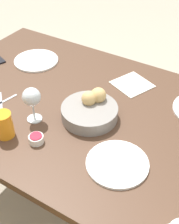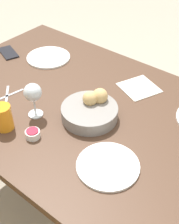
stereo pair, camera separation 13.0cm
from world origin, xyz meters
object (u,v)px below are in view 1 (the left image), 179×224
object	(u,v)px
plate_far_center	(117,163)
spoon_coffee	(1,101)
jam_bowl_berry	(36,139)
wine_glass	(32,98)
napkin	(132,84)
plate_near_right	(36,60)
juice_glass	(4,125)
bread_basket	(90,110)

from	to	relation	value
plate_far_center	spoon_coffee	distance (m)	0.62
jam_bowl_berry	spoon_coffee	size ratio (longest dim) A/B	0.53
wine_glass	spoon_coffee	size ratio (longest dim) A/B	1.42
plate_far_center	napkin	bearing A→B (deg)	-70.26
plate_near_right	wine_glass	bearing A→B (deg)	128.42
juice_glass	plate_near_right	bearing A→B (deg)	-62.80
jam_bowl_berry	spoon_coffee	world-z (taller)	jam_bowl_berry
juice_glass	wine_glass	size ratio (longest dim) A/B	0.69
napkin	wine_glass	bearing A→B (deg)	61.88
wine_glass	jam_bowl_berry	size ratio (longest dim) A/B	2.66
plate_near_right	napkin	xyz separation A→B (m)	(-0.54, -0.07, -0.00)
bread_basket	wine_glass	size ratio (longest dim) A/B	1.53
wine_glass	napkin	world-z (taller)	wine_glass
plate_far_center	wine_glass	size ratio (longest dim) A/B	1.47
plate_near_right	juice_glass	size ratio (longest dim) A/B	2.18
juice_glass	spoon_coffee	world-z (taller)	juice_glass
juice_glass	jam_bowl_berry	size ratio (longest dim) A/B	1.85
plate_near_right	juice_glass	distance (m)	0.58
juice_glass	plate_far_center	bearing A→B (deg)	-167.75
plate_near_right	napkin	bearing A→B (deg)	-172.34
napkin	jam_bowl_berry	bearing A→B (deg)	75.05
bread_basket	plate_near_right	world-z (taller)	bread_basket
bread_basket	wine_glass	bearing A→B (deg)	36.12
bread_basket	plate_far_center	bearing A→B (deg)	141.75
plate_near_right	wine_glass	size ratio (longest dim) A/B	1.51
jam_bowl_berry	plate_near_right	bearing A→B (deg)	-50.69
bread_basket	napkin	distance (m)	0.31
plate_far_center	spoon_coffee	world-z (taller)	plate_far_center
wine_glass	bread_basket	bearing A→B (deg)	-143.88
plate_near_right	plate_far_center	world-z (taller)	same
plate_far_center	jam_bowl_berry	bearing A→B (deg)	11.27
bread_basket	plate_near_right	size ratio (longest dim) A/B	1.01
plate_near_right	plate_far_center	xyz separation A→B (m)	(-0.71, 0.41, 0.00)
plate_far_center	napkin	size ratio (longest dim) A/B	1.08
plate_near_right	jam_bowl_berry	size ratio (longest dim) A/B	4.03
juice_glass	jam_bowl_berry	world-z (taller)	juice_glass
jam_bowl_berry	spoon_coffee	xyz separation A→B (m)	(0.30, -0.12, -0.02)
bread_basket	wine_glass	distance (m)	0.25
spoon_coffee	napkin	world-z (taller)	napkin
plate_far_center	jam_bowl_berry	xyz separation A→B (m)	(0.32, 0.06, 0.01)
plate_near_right	jam_bowl_berry	bearing A→B (deg)	129.31
bread_basket	plate_far_center	distance (m)	0.29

